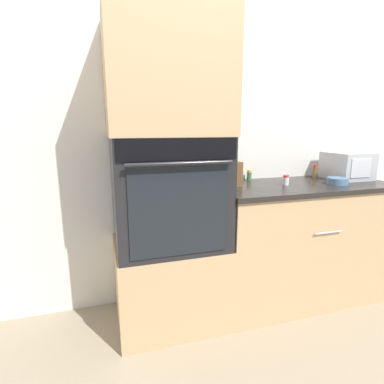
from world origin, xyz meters
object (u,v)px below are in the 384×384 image
(bowl, at_px, (337,181))
(condiment_jar_far, at_px, (315,171))
(knife_block, at_px, (232,173))
(microwave, at_px, (347,166))
(condiment_jar_near, at_px, (249,175))
(condiment_jar_mid, at_px, (286,180))
(wall_oven, at_px, (168,192))

(bowl, bearing_deg, condiment_jar_far, 85.97)
(knife_block, bearing_deg, condiment_jar_far, 6.75)
(microwave, height_order, bowl, microwave)
(condiment_jar_far, bearing_deg, microwave, -23.88)
(microwave, height_order, condiment_jar_near, microwave)
(condiment_jar_mid, bearing_deg, bowl, -11.39)
(bowl, distance_m, condiment_jar_mid, 0.41)
(knife_block, bearing_deg, condiment_jar_mid, -15.38)
(microwave, bearing_deg, wall_oven, -176.74)
(condiment_jar_far, bearing_deg, condiment_jar_near, 173.48)
(bowl, bearing_deg, microwave, 35.62)
(wall_oven, height_order, condiment_jar_mid, wall_oven)
(condiment_jar_near, bearing_deg, microwave, -11.73)
(microwave, xyz_separation_m, condiment_jar_near, (-0.81, 0.17, -0.07))
(microwave, height_order, knife_block, knife_block)
(microwave, relative_size, condiment_jar_mid, 4.30)
(wall_oven, bearing_deg, condiment_jar_near, 19.40)
(knife_block, xyz_separation_m, condiment_jar_far, (0.80, 0.09, -0.03))
(wall_oven, distance_m, condiment_jar_mid, 0.89)
(wall_oven, relative_size, condiment_jar_near, 8.64)
(condiment_jar_mid, bearing_deg, wall_oven, 179.25)
(knife_block, relative_size, condiment_jar_mid, 2.96)
(microwave, bearing_deg, condiment_jar_mid, -171.31)
(microwave, height_order, condiment_jar_mid, microwave)
(bowl, relative_size, condiment_jar_mid, 2.04)
(microwave, bearing_deg, condiment_jar_far, 156.12)
(condiment_jar_mid, height_order, condiment_jar_far, condiment_jar_far)
(condiment_jar_mid, bearing_deg, condiment_jar_near, 121.30)
(wall_oven, bearing_deg, condiment_jar_mid, -0.75)
(bowl, xyz_separation_m, condiment_jar_near, (-0.56, 0.35, 0.02))
(microwave, xyz_separation_m, condiment_jar_mid, (-0.65, -0.10, -0.07))
(microwave, xyz_separation_m, knife_block, (-1.03, 0.01, -0.02))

